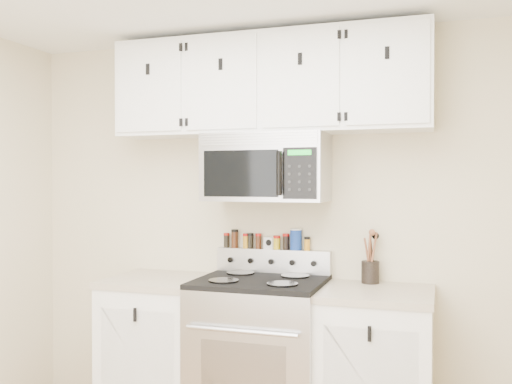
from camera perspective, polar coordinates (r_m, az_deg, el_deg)
back_wall at (r=3.76m, az=1.90°, el=-3.40°), size 3.50×0.01×2.50m
range at (r=3.60m, az=0.44°, el=-15.97°), size 0.76×0.65×1.10m
base_cabinet_left at (r=3.89m, az=-9.56°, el=-15.11°), size 0.64×0.62×0.92m
base_cabinet_right at (r=3.50m, az=11.90°, el=-16.96°), size 0.64×0.62×0.92m
microwave at (r=3.57m, az=1.06°, el=2.46°), size 0.76×0.44×0.42m
upper_cabinets at (r=3.64m, az=1.18°, el=10.66°), size 2.00×0.35×0.62m
utensil_crock at (r=3.58m, az=11.36°, el=-7.68°), size 0.11×0.11×0.31m
kitchen_timer at (r=3.74m, az=1.41°, el=-5.13°), size 0.08×0.07×0.08m
salt_canister at (r=3.70m, az=4.01°, el=-4.74°), size 0.08×0.08×0.14m
spice_jar_0 at (r=3.84m, az=-2.96°, el=-4.82°), size 0.04×0.04×0.10m
spice_jar_1 at (r=3.82m, az=-2.15°, el=-4.66°), size 0.05×0.05×0.12m
spice_jar_2 at (r=3.79m, az=-0.99°, el=-4.90°), size 0.04×0.04×0.10m
spice_jar_3 at (r=3.78m, az=-0.59°, el=-4.88°), size 0.04×0.04×0.10m
spice_jar_4 at (r=3.77m, az=0.25°, el=-4.91°), size 0.04×0.04×0.10m
spice_jar_5 at (r=3.73m, az=2.09°, el=-5.05°), size 0.05×0.05×0.09m
spice_jar_6 at (r=3.71m, az=3.01°, el=-4.96°), size 0.04×0.04×0.10m
spice_jar_7 at (r=3.70m, az=3.96°, el=-5.01°), size 0.05×0.05×0.10m
spice_jar_8 at (r=3.68m, az=5.13°, el=-5.15°), size 0.04×0.04×0.09m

